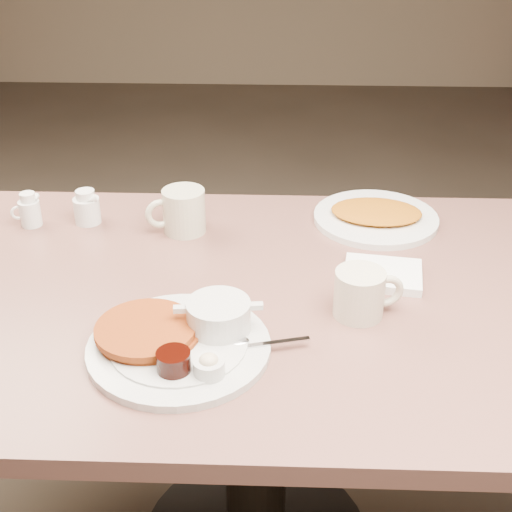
{
  "coord_description": "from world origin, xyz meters",
  "views": [
    {
      "loc": [
        0.04,
        -1.16,
        1.5
      ],
      "look_at": [
        0.0,
        0.02,
        0.82
      ],
      "focal_mm": 49.69,
      "sensor_mm": 36.0,
      "label": 1
    }
  ],
  "objects_px": {
    "diner_table": "(256,361)",
    "main_plate": "(182,337)",
    "coffee_mug_far": "(182,211)",
    "creamer_left": "(29,211)",
    "creamer_right": "(87,208)",
    "hash_plate": "(376,216)",
    "coffee_mug_near": "(361,293)"
  },
  "relations": [
    {
      "from": "diner_table",
      "to": "main_plate",
      "type": "distance_m",
      "value": 0.29
    },
    {
      "from": "coffee_mug_far",
      "to": "creamer_left",
      "type": "bearing_deg",
      "value": 177.22
    },
    {
      "from": "creamer_right",
      "to": "hash_plate",
      "type": "xyz_separation_m",
      "value": [
        0.67,
        0.03,
        -0.02
      ]
    },
    {
      "from": "diner_table",
      "to": "hash_plate",
      "type": "height_order",
      "value": "hash_plate"
    },
    {
      "from": "coffee_mug_near",
      "to": "creamer_right",
      "type": "bearing_deg",
      "value": 149.24
    },
    {
      "from": "coffee_mug_near",
      "to": "coffee_mug_far",
      "type": "height_order",
      "value": "coffee_mug_far"
    },
    {
      "from": "main_plate",
      "to": "hash_plate",
      "type": "relative_size",
      "value": 1.28
    },
    {
      "from": "creamer_left",
      "to": "coffee_mug_far",
      "type": "bearing_deg",
      "value": -2.78
    },
    {
      "from": "coffee_mug_near",
      "to": "creamer_left",
      "type": "height_order",
      "value": "coffee_mug_near"
    },
    {
      "from": "creamer_right",
      "to": "hash_plate",
      "type": "height_order",
      "value": "creamer_right"
    },
    {
      "from": "coffee_mug_near",
      "to": "main_plate",
      "type": "bearing_deg",
      "value": -160.14
    },
    {
      "from": "coffee_mug_near",
      "to": "coffee_mug_far",
      "type": "xyz_separation_m",
      "value": [
        -0.37,
        0.32,
        0.0
      ]
    },
    {
      "from": "diner_table",
      "to": "coffee_mug_far",
      "type": "relative_size",
      "value": 10.26
    },
    {
      "from": "diner_table",
      "to": "coffee_mug_near",
      "type": "xyz_separation_m",
      "value": [
        0.2,
        -0.07,
        0.22
      ]
    },
    {
      "from": "creamer_left",
      "to": "main_plate",
      "type": "bearing_deg",
      "value": -47.87
    },
    {
      "from": "main_plate",
      "to": "creamer_left",
      "type": "bearing_deg",
      "value": 132.13
    },
    {
      "from": "diner_table",
      "to": "coffee_mug_near",
      "type": "bearing_deg",
      "value": -18.98
    },
    {
      "from": "coffee_mug_far",
      "to": "diner_table",
      "type": "bearing_deg",
      "value": -55.38
    },
    {
      "from": "coffee_mug_near",
      "to": "creamer_left",
      "type": "bearing_deg",
      "value": 155.11
    },
    {
      "from": "diner_table",
      "to": "main_plate",
      "type": "relative_size",
      "value": 3.74
    },
    {
      "from": "hash_plate",
      "to": "coffee_mug_near",
      "type": "bearing_deg",
      "value": -100.65
    },
    {
      "from": "coffee_mug_far",
      "to": "creamer_left",
      "type": "xyz_separation_m",
      "value": [
        -0.35,
        0.02,
        -0.01
      ]
    },
    {
      "from": "hash_plate",
      "to": "main_plate",
      "type": "bearing_deg",
      "value": -127.97
    },
    {
      "from": "coffee_mug_near",
      "to": "creamer_right",
      "type": "xyz_separation_m",
      "value": [
        -0.6,
        0.35,
        -0.01
      ]
    },
    {
      "from": "diner_table",
      "to": "creamer_right",
      "type": "xyz_separation_m",
      "value": [
        -0.4,
        0.29,
        0.21
      ]
    },
    {
      "from": "diner_table",
      "to": "main_plate",
      "type": "bearing_deg",
      "value": -123.45
    },
    {
      "from": "diner_table",
      "to": "hash_plate",
      "type": "distance_m",
      "value": 0.45
    },
    {
      "from": "hash_plate",
      "to": "coffee_mug_far",
      "type": "bearing_deg",
      "value": -171.61
    },
    {
      "from": "diner_table",
      "to": "coffee_mug_far",
      "type": "xyz_separation_m",
      "value": [
        -0.17,
        0.25,
        0.22
      ]
    },
    {
      "from": "main_plate",
      "to": "coffee_mug_near",
      "type": "relative_size",
      "value": 2.87
    },
    {
      "from": "creamer_left",
      "to": "creamer_right",
      "type": "distance_m",
      "value": 0.13
    },
    {
      "from": "coffee_mug_far",
      "to": "creamer_left",
      "type": "relative_size",
      "value": 1.83
    }
  ]
}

